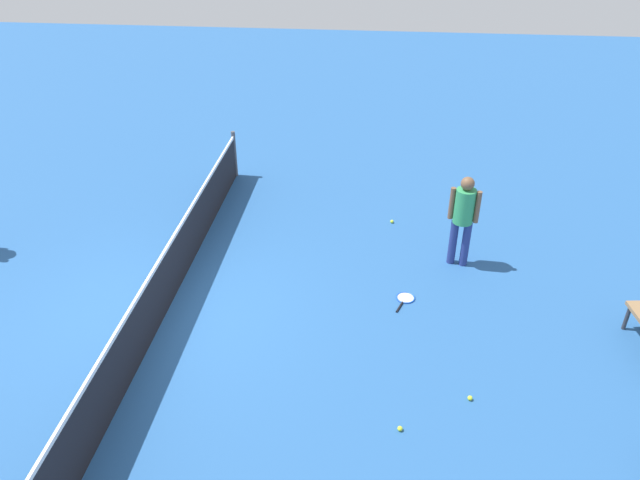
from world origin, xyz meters
name	(u,v)px	position (x,y,z in m)	size (l,w,h in m)	color
ground_plane	(168,310)	(0.00, 0.00, 0.00)	(40.00, 40.00, 0.00)	#265693
court_net	(163,284)	(0.00, 0.00, 0.50)	(10.09, 0.09, 1.07)	#4C4C51
player_near_side	(463,214)	(1.83, -4.73, 1.01)	(0.41, 0.53, 1.70)	navy
tennis_racket_near_player	(405,299)	(0.67, -3.80, 0.01)	(0.61, 0.40, 0.03)	blue
tennis_ball_near_player	(470,398)	(-1.46, -4.62, 0.03)	(0.07, 0.07, 0.07)	#C6E033
tennis_ball_by_net	(392,221)	(3.16, -3.58, 0.03)	(0.07, 0.07, 0.07)	#C6E033
tennis_ball_midcourt	(400,429)	(-2.07, -3.69, 0.03)	(0.07, 0.07, 0.07)	#C6E033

